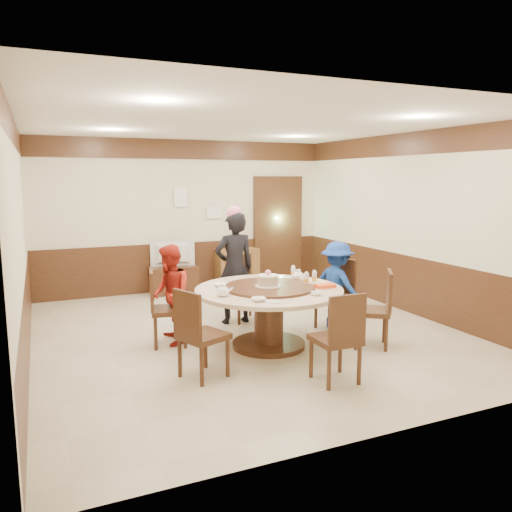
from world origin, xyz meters
name	(u,v)px	position (x,y,z in m)	size (l,w,h in m)	color
room	(248,255)	(0.01, 0.01, 1.08)	(6.00, 6.04, 2.84)	beige
banquet_table	(269,305)	(0.03, -0.63, 0.53)	(1.84, 1.84, 0.78)	#3F2313
chair_0	(335,306)	(1.23, -0.26, 0.30)	(0.58, 0.58, 0.97)	#3F2313
chair_1	(244,300)	(0.20, 0.61, 0.30)	(0.47, 0.48, 0.97)	#3F2313
chair_2	(168,321)	(-1.12, -0.05, 0.30)	(0.53, 0.52, 0.97)	#3F2313
chair_3	(202,350)	(-1.04, -1.24, 0.30)	(0.58, 0.58, 0.97)	#3F2313
chair_4	(336,354)	(0.20, -1.91, 0.30)	(0.44, 0.45, 0.97)	#3F2313
chair_5	(373,323)	(1.23, -1.14, 0.30)	(0.61, 0.61, 0.97)	#3F2313
person_standing	(234,268)	(0.02, 0.53, 0.81)	(0.59, 0.39, 1.63)	black
person_red	(170,295)	(-1.07, -0.01, 0.64)	(0.62, 0.48, 1.28)	#B02217
person_blue	(337,285)	(1.25, -0.27, 0.61)	(0.79, 0.46, 1.23)	navy
birthday_cake	(268,281)	(0.01, -0.64, 0.85)	(0.32, 0.32, 0.21)	white
teapot_left	(223,291)	(-0.64, -0.80, 0.81)	(0.17, 0.15, 0.13)	white
teapot_right	(298,276)	(0.59, -0.34, 0.81)	(0.17, 0.15, 0.13)	white
bowl_0	(220,285)	(-0.49, -0.28, 0.77)	(0.17, 0.17, 0.04)	white
bowl_1	(316,294)	(0.38, -1.18, 0.77)	(0.14, 0.14, 0.04)	white
bowl_2	(259,299)	(-0.35, -1.16, 0.77)	(0.16, 0.16, 0.04)	white
bowl_3	(319,285)	(0.64, -0.79, 0.77)	(0.13, 0.13, 0.04)	white
saucer_near	(273,302)	(-0.22, -1.28, 0.76)	(0.18, 0.18, 0.01)	white
saucer_far	(283,278)	(0.48, -0.13, 0.76)	(0.18, 0.18, 0.01)	white
shrimp_platter	(325,287)	(0.64, -0.94, 0.78)	(0.30, 0.20, 0.06)	white
bottle_0	(306,279)	(0.53, -0.67, 0.83)	(0.06, 0.06, 0.16)	silver
bottle_1	(314,278)	(0.68, -0.62, 0.83)	(0.06, 0.06, 0.16)	silver
bottle_2	(293,272)	(0.60, -0.18, 0.83)	(0.06, 0.06, 0.16)	silver
tv_stand	(173,280)	(-0.33, 2.75, 0.25)	(0.85, 0.45, 0.50)	#3F2313
television	(173,254)	(-0.33, 2.75, 0.73)	(0.81, 0.11, 0.46)	gray
side_cabinet	(237,268)	(0.94, 2.78, 0.38)	(0.80, 0.40, 0.75)	brown
thermos	(235,239)	(0.91, 2.78, 0.94)	(0.15, 0.15, 0.38)	silver
notice_left	(181,197)	(-0.10, 2.96, 1.75)	(0.25, 0.00, 0.35)	white
notice_right	(214,213)	(0.55, 2.96, 1.45)	(0.30, 0.00, 0.22)	white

